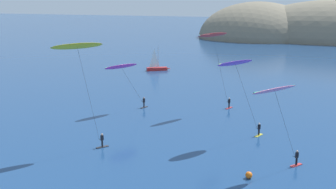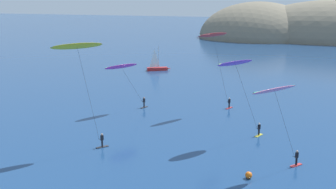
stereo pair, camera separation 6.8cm
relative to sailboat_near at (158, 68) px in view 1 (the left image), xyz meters
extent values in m
ellipsoid|color=#7A705B|center=(15.21, 82.64, -0.64)|extent=(48.18, 41.69, 29.33)
cube|color=#B22323|center=(-0.26, -0.16, -0.29)|extent=(4.84, 3.67, 0.70)
cone|color=#B22323|center=(1.80, 1.08, -0.29)|extent=(2.19, 1.68, 0.67)
cylinder|color=#B2B2B7|center=(0.00, 0.00, 2.56)|extent=(0.12, 0.12, 5.00)
pyramid|color=white|center=(-0.78, -0.46, 2.38)|extent=(1.59, 0.99, 4.25)
cylinder|color=#A5A5AD|center=(-0.78, -0.46, 0.31)|extent=(1.59, 0.99, 0.08)
cube|color=yellow|center=(27.23, -40.95, -0.60)|extent=(0.97, 1.53, 0.08)
cylinder|color=black|center=(27.23, -40.95, -0.16)|extent=(0.22, 0.22, 0.80)
cube|color=black|center=(27.23, -40.95, 0.54)|extent=(0.37, 0.39, 0.60)
sphere|color=beige|center=(27.23, -40.95, 0.96)|extent=(0.22, 0.22, 0.22)
cylinder|color=black|center=(27.01, -41.22, 0.42)|extent=(0.45, 0.37, 0.04)
ellipsoid|color=purple|center=(24.39, -44.50, 9.19)|extent=(4.51, 5.11, 0.96)
cylinder|color=#7ACC42|center=(24.39, -44.50, 9.24)|extent=(3.27, 4.04, 0.16)
cylinder|color=#333338|center=(25.70, -42.86, 4.76)|extent=(2.65, 3.31, 8.68)
cube|color=red|center=(21.46, -28.84, -0.60)|extent=(0.99, 1.53, 0.08)
cylinder|color=black|center=(21.46, -28.84, -0.16)|extent=(0.22, 0.22, 0.80)
cube|color=black|center=(21.46, -28.84, 0.54)|extent=(0.36, 0.39, 0.60)
sphere|color=beige|center=(21.46, -28.84, 0.96)|extent=(0.22, 0.22, 0.22)
cylinder|color=black|center=(21.27, -29.13, 0.42)|extent=(0.48, 0.34, 0.04)
ellipsoid|color=red|center=(19.22, -32.16, 11.20)|extent=(4.13, 5.41, 0.81)
cylinder|color=#23D6DB|center=(19.22, -32.16, 11.25)|extent=(3.21, 4.66, 0.16)
cylinder|color=#333338|center=(20.25, -30.65, 5.76)|extent=(2.08, 3.06, 10.69)
cube|color=red|center=(31.93, -49.56, -0.60)|extent=(1.27, 1.40, 0.08)
cylinder|color=black|center=(31.93, -49.56, -0.16)|extent=(0.22, 0.22, 0.80)
cube|color=black|center=(31.93, -49.56, 0.54)|extent=(0.37, 0.39, 0.60)
sphere|color=tan|center=(31.93, -49.56, 0.96)|extent=(0.22, 0.22, 0.22)
cylinder|color=black|center=(31.71, -49.83, 0.42)|extent=(0.46, 0.37, 0.04)
ellipsoid|color=pink|center=(29.41, -52.78, 8.13)|extent=(4.56, 5.40, 0.78)
cylinder|color=#14895B|center=(29.41, -52.78, 8.18)|extent=(3.64, 4.59, 0.16)
cylinder|color=#333338|center=(30.56, -51.31, 4.23)|extent=(2.34, 2.98, 7.63)
cube|color=#2D2D33|center=(9.91, -50.64, -0.60)|extent=(1.27, 1.41, 0.08)
cylinder|color=black|center=(9.91, -50.64, -0.16)|extent=(0.22, 0.22, 0.80)
cube|color=black|center=(9.91, -50.64, 0.54)|extent=(0.37, 0.39, 0.60)
sphere|color=tan|center=(9.91, -50.64, 0.96)|extent=(0.22, 0.22, 0.22)
cylinder|color=black|center=(9.68, -50.91, 0.42)|extent=(0.44, 0.39, 0.04)
ellipsoid|color=yellow|center=(8.28, -52.51, 11.53)|extent=(4.83, 5.28, 0.92)
cylinder|color=#1432E0|center=(8.28, -52.51, 11.58)|extent=(3.83, 4.35, 0.16)
cylinder|color=#333338|center=(8.98, -51.71, 5.92)|extent=(1.43, 1.63, 11.01)
cube|color=#2D2D33|center=(8.44, -32.47, -0.60)|extent=(0.85, 1.55, 0.08)
cylinder|color=black|center=(8.44, -32.47, -0.16)|extent=(0.22, 0.22, 0.80)
cube|color=black|center=(8.44, -32.47, 0.54)|extent=(0.35, 0.39, 0.60)
sphere|color=#9E7051|center=(8.44, -32.47, 0.96)|extent=(0.22, 0.22, 0.22)
cylinder|color=black|center=(8.25, -32.77, 0.42)|extent=(0.48, 0.33, 0.04)
ellipsoid|color=#D62D9E|center=(6.19, -35.98, 6.47)|extent=(4.20, 5.54, 0.93)
cylinder|color=#28D160|center=(6.19, -35.98, 6.52)|extent=(3.07, 4.67, 0.16)
cylinder|color=#333338|center=(7.22, -34.37, 3.39)|extent=(2.09, 3.24, 5.96)
sphere|color=orange|center=(27.49, -54.23, -0.29)|extent=(0.70, 0.70, 0.70)
camera|label=1|loc=(31.19, -93.23, 17.08)|focal=45.00mm
camera|label=2|loc=(31.26, -93.21, 17.08)|focal=45.00mm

